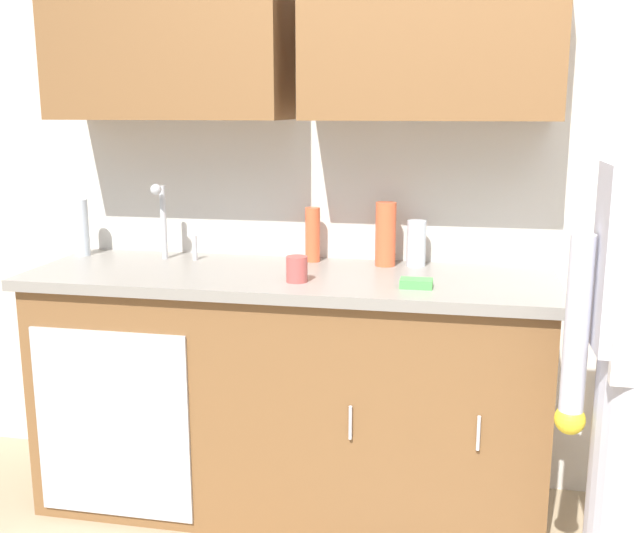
{
  "coord_description": "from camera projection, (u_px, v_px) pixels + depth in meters",
  "views": [
    {
      "loc": [
        0.09,
        -1.93,
        1.54
      ],
      "look_at": [
        -0.4,
        0.55,
        1.0
      ],
      "focal_mm": 41.48,
      "sensor_mm": 36.0,
      "label": 1
    }
  ],
  "objects": [
    {
      "name": "bottle_cleaner_spray",
      "position": [
        313.0,
        235.0,
        2.95
      ],
      "size": [
        0.06,
        0.06,
        0.22
      ],
      "primitive_type": "cylinder",
      "color": "#E05933",
      "rests_on": "countertop"
    },
    {
      "name": "bottle_water_tall",
      "position": [
        386.0,
        234.0,
        2.86
      ],
      "size": [
        0.08,
        0.08,
        0.25
      ],
      "primitive_type": "cylinder",
      "color": "#E05933",
      "rests_on": "countertop"
    },
    {
      "name": "bottle_dish_liquid",
      "position": [
        81.0,
        227.0,
        3.07
      ],
      "size": [
        0.06,
        0.06,
        0.24
      ],
      "primitive_type": "cylinder",
      "color": "silver",
      "rests_on": "countertop"
    },
    {
      "name": "cup_by_sink",
      "position": [
        297.0,
        269.0,
        2.61
      ],
      "size": [
        0.08,
        0.08,
        0.09
      ],
      "primitive_type": "cylinder",
      "color": "#B24C47",
      "rests_on": "countertop"
    },
    {
      "name": "kitchen_wall_with_uppers",
      "position": [
        409.0,
        126.0,
        2.86
      ],
      "size": [
        4.8,
        0.44,
        2.7
      ],
      "color": "beige",
      "rests_on": "ground"
    },
    {
      "name": "sink",
      "position": [
        160.0,
        270.0,
        2.88
      ],
      "size": [
        0.5,
        0.36,
        0.35
      ],
      "color": "#B7BABF",
      "rests_on": "counter_cabinet"
    },
    {
      "name": "countertop",
      "position": [
        289.0,
        277.0,
        2.78
      ],
      "size": [
        1.96,
        0.66,
        0.04
      ],
      "primitive_type": "cube",
      "color": "gray",
      "rests_on": "counter_cabinet"
    },
    {
      "name": "counter_cabinet",
      "position": [
        289.0,
        395.0,
        2.87
      ],
      "size": [
        1.9,
        0.62,
        0.9
      ],
      "color": "brown",
      "rests_on": "ground"
    },
    {
      "name": "bottle_water_short",
      "position": [
        416.0,
        243.0,
        2.87
      ],
      "size": [
        0.07,
        0.07,
        0.18
      ],
      "primitive_type": "cylinder",
      "color": "silver",
      "rests_on": "countertop"
    },
    {
      "name": "sponge",
      "position": [
        416.0,
        283.0,
        2.53
      ],
      "size": [
        0.11,
        0.07,
        0.03
      ],
      "primitive_type": "cube",
      "color": "#4CBF4C",
      "rests_on": "countertop"
    }
  ]
}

